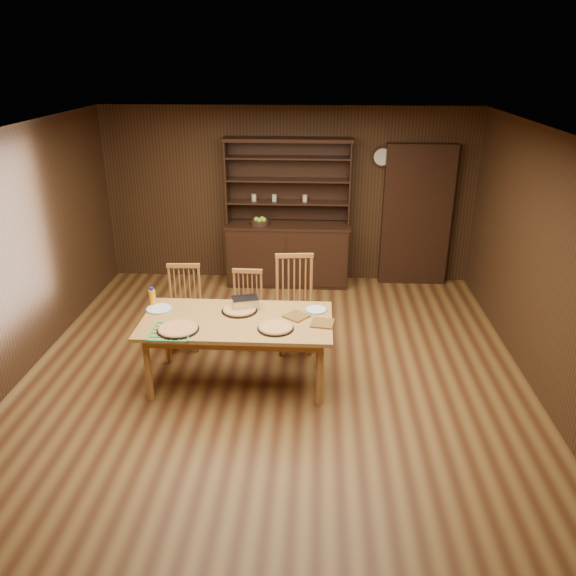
# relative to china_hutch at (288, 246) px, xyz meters

# --- Properties ---
(floor) EXTENTS (6.00, 6.00, 0.00)m
(floor) POSITION_rel_china_hutch_xyz_m (0.00, -2.75, -0.60)
(floor) COLOR brown
(floor) RESTS_ON ground
(room_shell) EXTENTS (6.00, 6.00, 6.00)m
(room_shell) POSITION_rel_china_hutch_xyz_m (0.00, -2.75, 0.98)
(room_shell) COLOR white
(room_shell) RESTS_ON floor
(china_hutch) EXTENTS (1.84, 0.52, 2.17)m
(china_hutch) POSITION_rel_china_hutch_xyz_m (0.00, 0.00, 0.00)
(china_hutch) COLOR black
(china_hutch) RESTS_ON floor
(doorway) EXTENTS (1.00, 0.18, 2.10)m
(doorway) POSITION_rel_china_hutch_xyz_m (1.90, 0.15, 0.45)
(doorway) COLOR black
(doorway) RESTS_ON floor
(wall_clock) EXTENTS (0.30, 0.05, 0.30)m
(wall_clock) POSITION_rel_china_hutch_xyz_m (1.35, 0.20, 1.30)
(wall_clock) COLOR black
(wall_clock) RESTS_ON room_shell
(dining_table) EXTENTS (1.96, 0.98, 0.75)m
(dining_table) POSITION_rel_china_hutch_xyz_m (-0.37, -2.85, 0.08)
(dining_table) COLOR #B7883F
(dining_table) RESTS_ON floor
(chair_left) EXTENTS (0.43, 0.41, 1.00)m
(chair_left) POSITION_rel_china_hutch_xyz_m (-1.12, -2.02, -0.07)
(chair_left) COLOR #AA663A
(chair_left) RESTS_ON floor
(chair_center) EXTENTS (0.39, 0.37, 0.93)m
(chair_center) POSITION_rel_china_hutch_xyz_m (-0.38, -1.95, -0.11)
(chair_center) COLOR #AA663A
(chair_center) RESTS_ON floor
(chair_right) EXTENTS (0.51, 0.49, 1.14)m
(chair_right) POSITION_rel_china_hutch_xyz_m (0.19, -1.99, 0.01)
(chair_right) COLOR #AA663A
(chair_right) RESTS_ON floor
(pizza_left) EXTENTS (0.42, 0.42, 0.04)m
(pizza_left) POSITION_rel_china_hutch_xyz_m (-0.92, -3.13, 0.17)
(pizza_left) COLOR black
(pizza_left) RESTS_ON dining_table
(pizza_right) EXTENTS (0.37, 0.37, 0.04)m
(pizza_right) POSITION_rel_china_hutch_xyz_m (0.05, -3.04, 0.17)
(pizza_right) COLOR black
(pizza_right) RESTS_ON dining_table
(pizza_center) EXTENTS (0.38, 0.38, 0.04)m
(pizza_center) POSITION_rel_china_hutch_xyz_m (-0.37, -2.65, 0.17)
(pizza_center) COLOR black
(pizza_center) RESTS_ON dining_table
(cooling_rack) EXTENTS (0.46, 0.46, 0.02)m
(cooling_rack) POSITION_rel_china_hutch_xyz_m (-0.97, -3.17, 0.16)
(cooling_rack) COLOR #0DAC5E
(cooling_rack) RESTS_ON dining_table
(plate_left) EXTENTS (0.28, 0.28, 0.02)m
(plate_left) POSITION_rel_china_hutch_xyz_m (-1.23, -2.66, 0.16)
(plate_left) COLOR silver
(plate_left) RESTS_ON dining_table
(plate_right) EXTENTS (0.23, 0.23, 0.02)m
(plate_right) POSITION_rel_china_hutch_xyz_m (0.44, -2.59, 0.16)
(plate_right) COLOR silver
(plate_right) RESTS_ON dining_table
(foil_dish) EXTENTS (0.32, 0.27, 0.11)m
(foil_dish) POSITION_rel_china_hutch_xyz_m (-0.32, -2.55, 0.21)
(foil_dish) COLOR silver
(foil_dish) RESTS_ON dining_table
(juice_bottle) EXTENTS (0.07, 0.07, 0.21)m
(juice_bottle) POSITION_rel_china_hutch_xyz_m (-1.33, -2.54, 0.25)
(juice_bottle) COLOR orange
(juice_bottle) RESTS_ON dining_table
(pot_holder_a) EXTENTS (0.26, 0.26, 0.02)m
(pot_holder_a) POSITION_rel_china_hutch_xyz_m (0.51, -2.91, 0.16)
(pot_holder_a) COLOR #AB1317
(pot_holder_a) RESTS_ON dining_table
(pot_holder_b) EXTENTS (0.31, 0.31, 0.02)m
(pot_holder_b) POSITION_rel_china_hutch_xyz_m (0.24, -2.76, 0.16)
(pot_holder_b) COLOR #AB1317
(pot_holder_b) RESTS_ON dining_table
(fruit_bowl) EXTENTS (0.28, 0.28, 0.12)m
(fruit_bowl) POSITION_rel_china_hutch_xyz_m (-0.40, -0.07, 0.39)
(fruit_bowl) COLOR black
(fruit_bowl) RESTS_ON china_hutch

